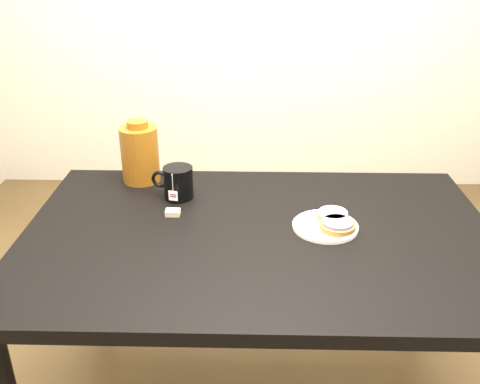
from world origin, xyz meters
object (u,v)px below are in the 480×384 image
Objects in this scene: bagel_back at (333,216)px; bagel_package at (140,153)px; plate at (325,226)px; table at (258,256)px; teabag_pouch at (173,213)px; bagel_front at (337,225)px; mug at (178,182)px.

bagel_back is 0.55× the size of bagel_package.
plate is at bearing -127.38° from bagel_back.
bagel_package reaches higher than bagel_back.
plate reaches higher than table.
table is 0.30m from teabag_pouch.
bagel_front reaches higher than table.
table is 0.25m from bagel_front.
mug is at bearing 157.12° from plate.
plate is 0.71m from bagel_package.
mug is at bearing 155.93° from bagel_front.
teabag_pouch is (-0.50, 0.10, -0.01)m from bagel_front.
bagel_back is 0.50m from teabag_pouch.
bagel_front is at bearing 1.30° from table.
table is 0.22m from plate.
mug is (-0.49, 0.16, 0.03)m from bagel_back.
mug reaches higher than teabag_pouch.
bagel_back is at bearing -6.33° from mug.
bagel_package is (-0.42, 0.36, 0.19)m from table.
bagel_back is 0.52m from mug.
bagel_back is at bearing 95.40° from bagel_front.
bagel_back reaches higher than teabag_pouch.
mug reaches higher than plate.
bagel_package is (-0.64, 0.30, 0.08)m from bagel_back.
bagel_package is at bearing 138.77° from table.
table is at bearing -171.23° from plate.
bagel_front is 0.64× the size of bagel_package.
bagel_front is (0.23, 0.01, 0.11)m from table.
bagel_back is 0.71m from bagel_package.
bagel_back is (0.03, 0.03, 0.02)m from plate.
table is 9.23× the size of mug.
table is at bearing -178.70° from bagel_front.
bagel_package is (-0.15, 0.26, 0.09)m from teabag_pouch.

